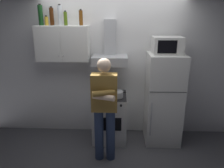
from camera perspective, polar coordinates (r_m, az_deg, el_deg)
ground_plane at (r=3.96m, az=0.00°, el=-16.07°), size 7.00×7.00×0.00m
back_wall_tiled at (r=3.98m, az=0.32°, el=5.37°), size 4.80×0.10×2.70m
upper_cabinet at (r=3.82m, az=-12.86°, el=10.49°), size 0.90×0.37×0.60m
stove_oven at (r=3.96m, az=-0.60°, el=-8.82°), size 0.60×0.62×0.87m
range_hood at (r=3.72m, az=-0.56°, el=8.37°), size 0.60×0.44×0.75m
refrigerator at (r=3.88m, az=13.56°, el=-3.95°), size 0.60×0.62×1.60m
microwave at (r=3.67m, az=14.57°, el=9.94°), size 0.48×0.37×0.28m
person_standing at (r=3.21m, az=-2.03°, el=-6.16°), size 0.38×0.33×1.64m
cooking_pot at (r=3.65m, az=1.33°, el=-2.74°), size 0.31×0.21×0.10m
bottle_spice_jar at (r=3.85m, az=-17.08°, el=15.81°), size 0.06×0.06×0.16m
bottle_olive_oil at (r=3.75m, az=-12.28°, el=16.71°), size 0.06×0.06×0.23m
bottle_wine_green at (r=3.88m, az=-18.51°, el=17.03°), size 0.08×0.08×0.34m
bottle_vodka_clear at (r=3.84m, az=-13.70°, el=17.40°), size 0.07×0.07×0.34m
bottle_rum_dark at (r=3.87m, az=-15.79°, el=16.98°), size 0.07×0.07×0.30m
bottle_beer_brown at (r=3.76m, az=-8.29°, el=17.10°), size 0.06×0.06×0.26m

